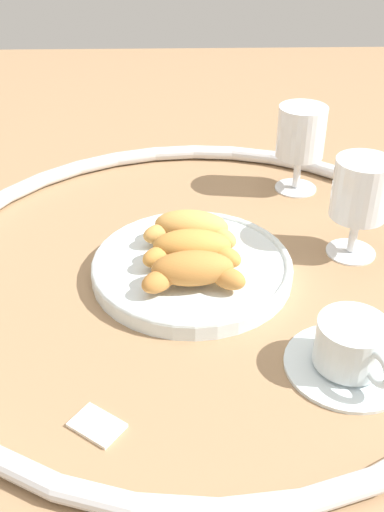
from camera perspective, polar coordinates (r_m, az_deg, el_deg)
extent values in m
plane|color=#997551|center=(0.81, 0.89, -1.54)|extent=(2.20, 2.20, 0.00)
torus|color=silver|center=(0.80, 0.90, -0.84)|extent=(0.74, 0.74, 0.02)
cylinder|color=silver|center=(0.80, 0.00, -1.21)|extent=(0.26, 0.26, 0.02)
torus|color=silver|center=(0.79, 0.00, -0.62)|extent=(0.26, 0.26, 0.01)
ellipsoid|color=#D6994C|center=(0.82, -0.05, 2.85)|extent=(0.11, 0.06, 0.04)
ellipsoid|color=#D6994C|center=(0.82, -3.13, 2.09)|extent=(0.05, 0.04, 0.03)
ellipsoid|color=#D6994C|center=(0.81, 2.81, 1.68)|extent=(0.05, 0.05, 0.03)
ellipsoid|color=#CC893D|center=(0.78, 0.00, 0.96)|extent=(0.10, 0.05, 0.04)
ellipsoid|color=#CC893D|center=(0.77, -3.16, -0.06)|extent=(0.05, 0.05, 0.03)
ellipsoid|color=#CC893D|center=(0.77, 3.15, -0.08)|extent=(0.05, 0.05, 0.03)
ellipsoid|color=#BC7A38|center=(0.74, 0.06, -1.15)|extent=(0.10, 0.05, 0.04)
ellipsoid|color=#BC7A38|center=(0.73, -3.21, -2.39)|extent=(0.05, 0.05, 0.03)
ellipsoid|color=#BC7A38|center=(0.73, 3.45, -2.12)|extent=(0.05, 0.05, 0.03)
cylinder|color=silver|center=(0.69, 14.31, -9.78)|extent=(0.14, 0.14, 0.01)
cylinder|color=silver|center=(0.67, 14.67, -7.87)|extent=(0.08, 0.08, 0.05)
cylinder|color=brown|center=(0.65, 14.94, -6.42)|extent=(0.07, 0.07, 0.01)
torus|color=silver|center=(0.64, 17.02, -10.09)|extent=(0.02, 0.04, 0.04)
cylinder|color=white|center=(0.87, 14.63, 0.45)|extent=(0.07, 0.07, 0.01)
cylinder|color=white|center=(0.86, 14.91, 2.12)|extent=(0.01, 0.01, 0.05)
cylinder|color=white|center=(0.83, 15.59, 6.11)|extent=(0.08, 0.08, 0.08)
cylinder|color=yellow|center=(0.83, 15.49, 5.56)|extent=(0.07, 0.07, 0.06)
cylinder|color=white|center=(1.03, 9.67, 6.36)|extent=(0.07, 0.07, 0.01)
cylinder|color=white|center=(1.01, 9.83, 7.87)|extent=(0.01, 0.01, 0.05)
cylinder|color=white|center=(0.99, 10.21, 11.39)|extent=(0.08, 0.08, 0.08)
cylinder|color=gold|center=(0.99, 10.14, 10.77)|extent=(0.07, 0.07, 0.05)
cube|color=white|center=(0.62, -8.90, -15.27)|extent=(0.06, 0.06, 0.01)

